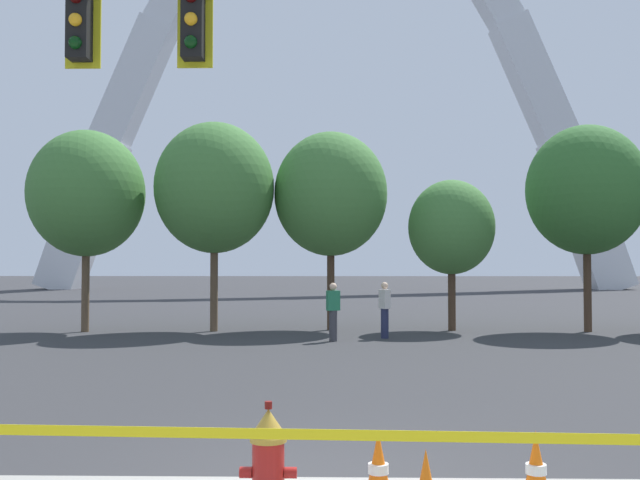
% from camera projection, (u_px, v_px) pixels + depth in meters
% --- Properties ---
extents(fire_hydrant, '(0.46, 0.48, 0.99)m').
position_uv_depth(fire_hydrant, '(268.00, 467.00, 5.68)').
color(fire_hydrant, '#5E0F0D').
rests_on(fire_hydrant, ground).
extents(caution_tape_barrier, '(6.32, 0.33, 0.91)m').
position_uv_depth(caution_tape_barrier, '(289.00, 459.00, 5.26)').
color(caution_tape_barrier, '#232326').
rests_on(caution_tape_barrier, ground).
extents(traffic_cone_by_hydrant, '(0.36, 0.36, 0.73)m').
position_uv_depth(traffic_cone_by_hydrant, '(378.00, 475.00, 5.80)').
color(traffic_cone_by_hydrant, black).
rests_on(traffic_cone_by_hydrant, ground).
extents(traffic_cone_mid_sidewalk, '(0.36, 0.36, 0.73)m').
position_uv_depth(traffic_cone_mid_sidewalk, '(536.00, 476.00, 5.79)').
color(traffic_cone_mid_sidewalk, black).
rests_on(traffic_cone_mid_sidewalk, ground).
extents(monument_arch, '(50.25, 3.27, 39.46)m').
position_uv_depth(monument_arch, '(333.00, 87.00, 60.54)').
color(monument_arch, silver).
rests_on(monument_arch, ground).
extents(tree_far_left, '(3.60, 3.60, 6.30)m').
position_uv_depth(tree_far_left, '(87.00, 194.00, 22.09)').
color(tree_far_left, brown).
rests_on(tree_far_left, ground).
extents(tree_left_mid, '(3.76, 3.76, 6.59)m').
position_uv_depth(tree_left_mid, '(215.00, 188.00, 22.28)').
color(tree_left_mid, brown).
rests_on(tree_left_mid, ground).
extents(tree_center_left, '(3.64, 3.64, 6.37)m').
position_uv_depth(tree_center_left, '(331.00, 194.00, 22.73)').
color(tree_center_left, '#473323').
rests_on(tree_center_left, ground).
extents(tree_center_right, '(2.74, 2.74, 4.79)m').
position_uv_depth(tree_center_right, '(451.00, 227.00, 22.46)').
color(tree_center_right, '#473323').
rests_on(tree_center_right, ground).
extents(tree_right_mid, '(3.69, 3.69, 6.46)m').
position_uv_depth(tree_right_mid, '(586.00, 190.00, 22.10)').
color(tree_right_mid, '#473323').
rests_on(tree_right_mid, ground).
extents(pedestrian_walking_left, '(0.39, 0.31, 1.59)m').
position_uv_depth(pedestrian_walking_left, '(333.00, 311.00, 19.23)').
color(pedestrian_walking_left, '#38383D').
rests_on(pedestrian_walking_left, ground).
extents(pedestrian_standing_center, '(0.33, 0.39, 1.59)m').
position_uv_depth(pedestrian_standing_center, '(385.00, 309.00, 20.03)').
color(pedestrian_standing_center, '#232847').
rests_on(pedestrian_standing_center, ground).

